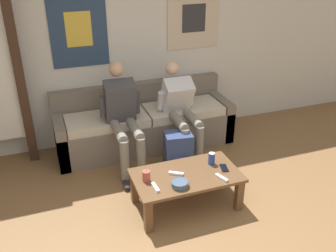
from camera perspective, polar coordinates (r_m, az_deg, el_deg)
name	(u,v)px	position (r m, az deg, el deg)	size (l,w,h in m)	color
wall_back	(114,42)	(4.66, -8.25, 12.51)	(10.00, 0.07, 2.55)	silver
couch	(145,125)	(4.75, -3.59, 0.18)	(2.20, 0.67, 0.76)	#70665B
coffee_table	(186,180)	(3.66, 2.80, -8.18)	(1.03, 0.57, 0.37)	brown
person_seated_adult	(123,114)	(4.20, -6.88, 1.79)	(0.47, 0.86, 1.19)	gray
person_seated_teen	(180,108)	(4.44, 1.92, 2.78)	(0.47, 0.94, 1.08)	gray
backpack	(178,153)	(4.24, 1.58, -4.15)	(0.33, 0.30, 0.47)	navy
ceramic_bowl	(180,183)	(3.44, 1.82, -8.74)	(0.16, 0.16, 0.06)	#475B75
pillar_candle	(146,176)	(3.50, -3.32, -7.63)	(0.07, 0.07, 0.12)	#B24C42
drink_can_blue	(212,158)	(3.77, 6.66, -4.93)	(0.07, 0.07, 0.12)	#28479E
game_controller_near_left	(176,173)	(3.61, 1.24, -7.25)	(0.14, 0.11, 0.03)	white
game_controller_near_right	(155,187)	(3.43, -1.94, -9.31)	(0.04, 0.15, 0.03)	white
game_controller_far_center	(222,178)	(3.59, 8.18, -7.81)	(0.08, 0.15, 0.03)	white
cell_phone	(224,168)	(3.74, 8.54, -6.33)	(0.09, 0.15, 0.01)	black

